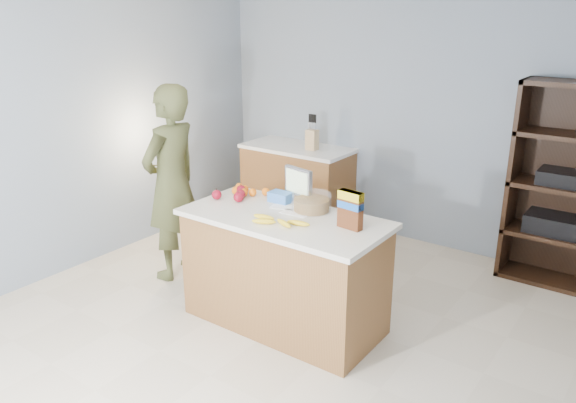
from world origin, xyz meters
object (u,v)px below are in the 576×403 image
Objects in this scene: tv at (298,183)px; cereal_box at (350,207)px; counter_peninsula at (284,275)px; shelving_unit at (566,190)px; person at (172,183)px.

cereal_box is (0.61, -0.25, -0.00)m from tv.
counter_peninsula is 0.72m from tv.
shelving_unit is (1.55, 2.05, 0.45)m from counter_peninsula.
person is 1.27m from tv.
tv is at bearing -133.54° from shelving_unit.
shelving_unit is 1.02× the size of person.
person is at bearing -171.24° from tv.
shelving_unit reaches higher than counter_peninsula.
counter_peninsula is 5.53× the size of tv.
cereal_box is (-1.03, -1.98, 0.19)m from shelving_unit.
counter_peninsula is 0.83m from cereal_box.
tv is at bearing 106.49° from counter_peninsula.
person is 6.26× the size of tv.
shelving_unit reaches higher than cereal_box.
counter_peninsula is 1.42m from person.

